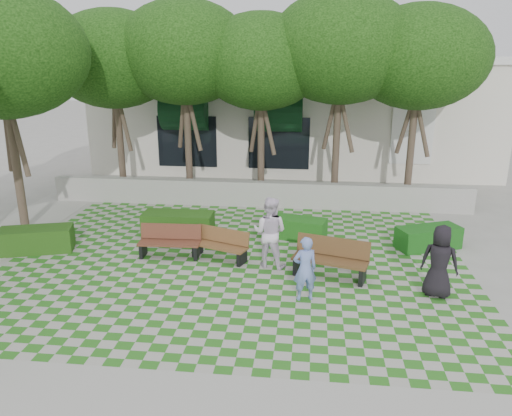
# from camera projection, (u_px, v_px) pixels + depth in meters

# --- Properties ---
(ground) EXTENTS (90.00, 90.00, 0.00)m
(ground) POSITION_uv_depth(u_px,v_px,m) (229.00, 280.00, 12.14)
(ground) COLOR gray
(ground) RESTS_ON ground
(lawn) EXTENTS (12.00, 12.00, 0.00)m
(lawn) POSITION_uv_depth(u_px,v_px,m) (235.00, 264.00, 13.09)
(lawn) COLOR #2B721E
(lawn) RESTS_ON ground
(sidewalk_south) EXTENTS (16.00, 2.00, 0.01)m
(sidewalk_south) POSITION_uv_depth(u_px,v_px,m) (179.00, 412.00, 7.68)
(sidewalk_south) COLOR #9E9B93
(sidewalk_south) RESTS_ON ground
(retaining_wall) EXTENTS (15.00, 0.36, 0.90)m
(retaining_wall) POSITION_uv_depth(u_px,v_px,m) (257.00, 194.00, 17.89)
(retaining_wall) COLOR #9E9B93
(retaining_wall) RESTS_ON ground
(bench_east) EXTENTS (1.93, 1.10, 0.96)m
(bench_east) POSITION_uv_depth(u_px,v_px,m) (331.00, 259.00, 12.22)
(bench_east) COLOR #4F341B
(bench_east) RESTS_ON ground
(bench_mid) EXTENTS (1.64, 1.04, 0.82)m
(bench_mid) POSITION_uv_depth(u_px,v_px,m) (220.00, 245.00, 13.30)
(bench_mid) COLOR brown
(bench_mid) RESTS_ON ground
(bench_west) EXTENTS (1.68, 0.61, 0.87)m
(bench_west) POSITION_uv_depth(u_px,v_px,m) (170.00, 242.00, 13.46)
(bench_west) COLOR #552C1D
(bench_west) RESTS_ON ground
(hedge_east) EXTENTS (1.92, 1.35, 0.62)m
(hedge_east) POSITION_uv_depth(u_px,v_px,m) (428.00, 238.00, 14.06)
(hedge_east) COLOR #144C15
(hedge_east) RESTS_ON ground
(hedge_midright) EXTENTS (1.90, 1.13, 0.62)m
(hedge_midright) POSITION_uv_depth(u_px,v_px,m) (296.00, 228.00, 14.83)
(hedge_midright) COLOR #195316
(hedge_midright) RESTS_ON ground
(hedge_midleft) EXTENTS (2.09, 0.85, 0.73)m
(hedge_midleft) POSITION_uv_depth(u_px,v_px,m) (178.00, 224.00, 14.98)
(hedge_midleft) COLOR #1E4612
(hedge_midleft) RESTS_ON ground
(hedge_west) EXTENTS (2.07, 1.30, 0.68)m
(hedge_west) POSITION_uv_depth(u_px,v_px,m) (36.00, 240.00, 13.83)
(hedge_west) COLOR #1E4612
(hedge_west) RESTS_ON ground
(person_blue) EXTENTS (0.63, 0.51, 1.50)m
(person_blue) POSITION_uv_depth(u_px,v_px,m) (305.00, 269.00, 10.99)
(person_blue) COLOR #7188CF
(person_blue) RESTS_ON ground
(person_dark) EXTENTS (0.96, 0.79, 1.69)m
(person_dark) POSITION_uv_depth(u_px,v_px,m) (440.00, 261.00, 11.14)
(person_dark) COLOR black
(person_dark) RESTS_ON ground
(person_white) EXTENTS (1.04, 0.89, 1.86)m
(person_white) POSITION_uv_depth(u_px,v_px,m) (270.00, 232.00, 12.71)
(person_white) COLOR white
(person_white) RESTS_ON ground
(tree_row) EXTENTS (17.70, 13.40, 7.41)m
(tree_row) POSITION_uv_depth(u_px,v_px,m) (200.00, 56.00, 16.44)
(tree_row) COLOR #47382B
(tree_row) RESTS_ON ground
(building) EXTENTS (18.00, 8.92, 5.15)m
(building) POSITION_uv_depth(u_px,v_px,m) (293.00, 111.00, 24.64)
(building) COLOR silver
(building) RESTS_ON ground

